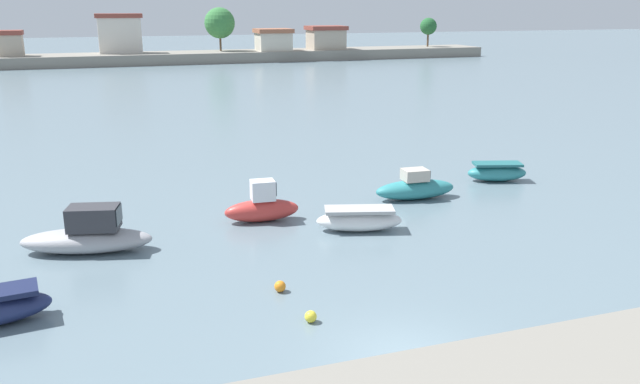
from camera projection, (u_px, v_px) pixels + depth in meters
The scene contains 9 objects.
ground_plane at pixel (407, 360), 17.95m from camera, with size 400.00×400.00×0.00m, color slate.
moored_boat_1 at pixel (88, 236), 25.64m from camera, with size 5.39×2.87×1.88m.
moored_boat_2 at pixel (262, 207), 29.30m from camera, with size 3.46×1.34×1.91m.
moored_boat_3 at pixel (359, 220), 28.13m from camera, with size 3.96×2.32×1.02m.
moored_boat_4 at pixel (415, 188), 32.70m from camera, with size 4.27×1.62×1.55m.
moored_boat_5 at pixel (497, 172), 36.06m from camera, with size 3.51×2.20×1.04m.
mooring_buoy_0 at pixel (280, 286), 22.16m from camera, with size 0.40×0.40×0.40m, color orange.
mooring_buoy_1 at pixel (311, 317), 20.03m from camera, with size 0.38×0.38×0.38m, color yellow.
distant_shoreline at pixel (125, 51), 106.20m from camera, with size 123.85×8.97×9.07m.
Camera 1 is at (-7.45, -14.30, 9.48)m, focal length 36.33 mm.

